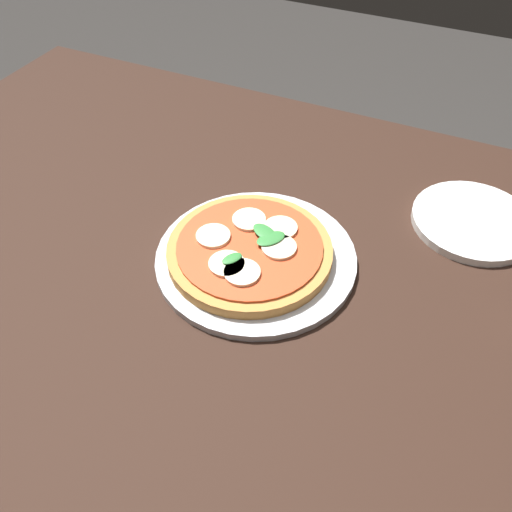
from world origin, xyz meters
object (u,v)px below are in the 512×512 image
(dining_table, at_px, (228,300))
(serving_tray, at_px, (256,258))
(plate_white, at_px, (473,221))
(pizza, at_px, (250,250))

(dining_table, height_order, serving_tray, serving_tray)
(dining_table, bearing_deg, serving_tray, -154.30)
(serving_tray, relative_size, plate_white, 1.54)
(dining_table, height_order, plate_white, plate_white)
(dining_table, relative_size, plate_white, 7.38)
(serving_tray, xyz_separation_m, pizza, (0.01, 0.00, 0.02))
(dining_table, bearing_deg, pizza, -155.00)
(dining_table, xyz_separation_m, plate_white, (-0.33, -0.25, 0.10))
(dining_table, xyz_separation_m, pizza, (-0.03, -0.02, 0.12))
(serving_tray, bearing_deg, pizza, 28.44)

